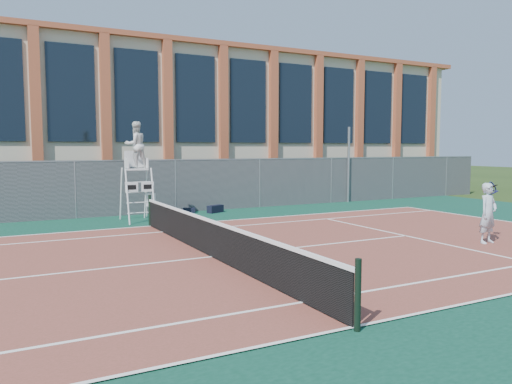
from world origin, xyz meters
name	(u,v)px	position (x,y,z in m)	size (l,w,h in m)	color
ground	(212,258)	(0.00, 0.00, 0.00)	(120.00, 120.00, 0.00)	#233814
apron	(198,250)	(0.00, 1.00, 0.01)	(36.00, 20.00, 0.01)	#0C3626
tennis_court	(212,257)	(0.00, 0.00, 0.02)	(23.77, 10.97, 0.02)	brown
tennis_net	(212,237)	(0.00, 0.00, 0.54)	(0.10, 11.30, 1.10)	black
fence	(128,188)	(0.00, 8.80, 1.10)	(40.00, 0.06, 2.20)	#595E60
hedge	(121,186)	(0.00, 10.00, 1.10)	(40.00, 1.40, 2.20)	black
building	(88,122)	(0.00, 17.95, 4.15)	(45.00, 10.60, 8.22)	beige
steel_pole	(348,165)	(10.98, 8.70, 1.88)	(0.12, 0.12, 3.75)	#9EA0A5
umpire_chair	(136,148)	(-0.08, 7.05, 2.72)	(1.04, 1.60, 3.73)	white
plastic_chair	(152,203)	(0.68, 7.77, 0.56)	(0.51, 0.51, 0.93)	silver
sports_bag_near	(215,209)	(3.43, 7.93, 0.17)	(0.73, 0.29, 0.31)	black
sports_bag_far	(189,210)	(2.43, 8.37, 0.11)	(0.51, 0.22, 0.20)	black
tennis_player	(488,213)	(7.59, -1.95, 0.89)	(0.97, 0.67, 1.72)	silver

